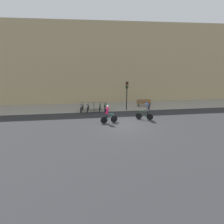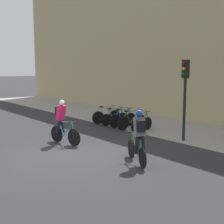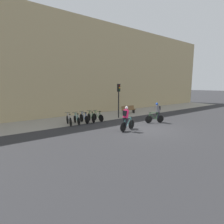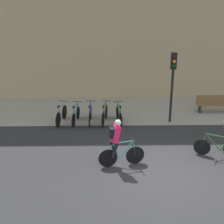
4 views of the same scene
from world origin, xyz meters
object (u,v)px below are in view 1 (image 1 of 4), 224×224
parked_bike_1 (88,108)px  parked_bike_4 (106,108)px  bench (144,103)px  parked_bike_2 (94,108)px  parked_bike_3 (100,108)px  cyclist_pink (107,114)px  cyclist_grey (147,111)px  traffic_light_pole (127,91)px  parked_bike_0 (82,108)px

parked_bike_1 → parked_bike_4: bearing=0.0°
parked_bike_1 → bench: parked_bike_1 is taller
parked_bike_1 → parked_bike_2: (0.70, 0.00, 0.02)m
parked_bike_3 → parked_bike_4: size_ratio=1.10×
cyclist_pink → parked_bike_4: 4.27m
cyclist_pink → cyclist_grey: cyclist_pink is taller
parked_bike_4 → traffic_light_pole: size_ratio=0.47×
parked_bike_2 → traffic_light_pole: size_ratio=0.51×
bench → cyclist_grey: bearing=-104.8°
cyclist_grey → parked_bike_4: 5.31m
parked_bike_2 → bench: size_ratio=0.93×
parked_bike_3 → cyclist_pink: bearing=-83.7°
parked_bike_1 → traffic_light_pole: size_ratio=0.49×
cyclist_pink → parked_bike_3: cyclist_pink is taller
parked_bike_1 → parked_bike_3: (1.40, 0.00, 0.02)m
cyclist_grey → parked_bike_1: bearing=147.4°
cyclist_pink → parked_bike_4: (0.23, 4.22, -0.56)m
cyclist_pink → traffic_light_pole: (2.74, 4.25, 1.41)m
cyclist_pink → cyclist_grey: bearing=7.0°
traffic_light_pole → bench: traffic_light_pole is taller
parked_bike_1 → parked_bike_2: parked_bike_2 is taller
parked_bike_0 → traffic_light_pole: (5.30, 0.03, 1.94)m
cyclist_pink → parked_bike_0: (-2.57, 4.22, -0.53)m
parked_bike_0 → parked_bike_1: 0.70m
parked_bike_3 → parked_bike_4: parked_bike_3 is taller
cyclist_grey → bench: bearing=75.2°
parked_bike_2 → parked_bike_3: 0.70m
parked_bike_1 → traffic_light_pole: traffic_light_pole is taller
bench → parked_bike_1: bearing=-168.8°
parked_bike_0 → parked_bike_1: (0.70, -0.00, -0.02)m
traffic_light_pole → parked_bike_0: bearing=-179.7°
traffic_light_pole → parked_bike_2: bearing=-179.5°
parked_bike_1 → traffic_light_pole: bearing=0.4°
cyclist_pink → parked_bike_1: bearing=113.8°
cyclist_pink → parked_bike_2: 4.41m
cyclist_pink → parked_bike_1: (-1.87, 4.22, -0.55)m
cyclist_grey → parked_bike_2: size_ratio=1.01×
parked_bike_0 → parked_bike_2: 1.40m
parked_bike_1 → cyclist_grey: bearing=-32.6°
parked_bike_1 → parked_bike_4: size_ratio=1.05×
parked_bike_2 → bench: bearing=12.4°
cyclist_pink → parked_bike_0: bearing=121.3°
cyclist_pink → parked_bike_1: 4.65m
parked_bike_1 → traffic_light_pole: 5.00m
cyclist_grey → bench: cyclist_grey is taller
cyclist_grey → parked_bike_4: bearing=135.1°
cyclist_grey → parked_bike_0: cyclist_grey is taller
parked_bike_1 → parked_bike_3: bearing=0.0°
traffic_light_pole → bench: 3.51m
parked_bike_2 → bench: parked_bike_2 is taller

